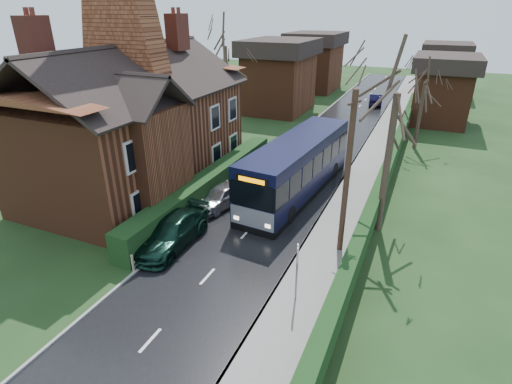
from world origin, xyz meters
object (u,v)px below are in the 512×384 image
at_px(brick_house, 135,120).
at_px(car_green, 171,232).
at_px(bus, 297,167).
at_px(telegraph_pole, 347,177).
at_px(car_silver, 222,196).
at_px(bus_stop_sign, 297,265).

relative_size(brick_house, car_green, 2.94).
distance_m(bus, telegraph_pole, 7.10).
distance_m(car_silver, car_green, 4.77).
distance_m(car_silver, bus_stop_sign, 9.20).
distance_m(car_silver, telegraph_pole, 8.35).
height_order(car_green, bus_stop_sign, bus_stop_sign).
height_order(bus, car_green, bus).
bearing_deg(brick_house, car_green, -41.69).
xyz_separation_m(bus_stop_sign, telegraph_pole, (0.80, 4.24, 2.17)).
xyz_separation_m(bus, bus_stop_sign, (3.20, -9.70, -0.02)).
height_order(brick_house, car_silver, brick_house).
bearing_deg(car_green, bus_stop_sign, -13.37).
height_order(bus, bus_stop_sign, bus).
bearing_deg(car_green, bus, 64.83).
height_order(brick_house, telegraph_pole, brick_house).
height_order(brick_house, bus_stop_sign, brick_house).
xyz_separation_m(bus, car_silver, (-3.42, -3.40, -1.08)).
height_order(bus_stop_sign, telegraph_pole, telegraph_pole).
bearing_deg(bus, car_green, -109.45).
xyz_separation_m(brick_house, bus_stop_sign, (12.73, -6.74, -2.66)).
relative_size(brick_house, telegraph_pole, 1.90).
bearing_deg(car_silver, bus, 58.74).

